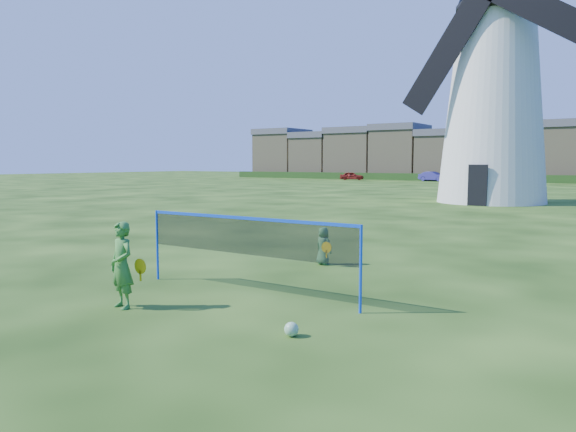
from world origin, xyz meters
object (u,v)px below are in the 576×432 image
(car_left, at_px, (352,176))
(car_right, at_px, (433,176))
(player_boy, at_px, (323,246))
(windmill, at_px, (494,91))
(player_girl, at_px, (122,265))
(badminton_net, at_px, (246,237))
(play_ball, at_px, (291,329))

(car_left, xyz_separation_m, car_right, (11.42, 2.07, 0.06))
(player_boy, relative_size, car_left, 0.28)
(windmill, relative_size, car_right, 5.16)
(player_girl, bearing_deg, badminton_net, 70.20)
(windmill, xyz_separation_m, badminton_net, (1.96, -28.31, -5.96))
(car_right, bearing_deg, player_girl, -156.20)
(badminton_net, distance_m, player_girl, 2.41)
(player_boy, xyz_separation_m, car_left, (-29.33, 59.56, 0.11))
(badminton_net, xyz_separation_m, player_girl, (-1.22, -2.05, -0.36))
(player_girl, relative_size, player_boy, 1.62)
(windmill, bearing_deg, player_girl, -88.59)
(player_boy, bearing_deg, car_right, -55.93)
(player_boy, height_order, car_left, car_left)
(windmill, relative_size, play_ball, 92.97)
(badminton_net, xyz_separation_m, car_right, (-18.19, 65.20, -0.49))
(car_right, bearing_deg, play_ball, -153.42)
(badminton_net, height_order, player_boy, badminton_net)
(car_right, bearing_deg, windmill, -146.62)
(play_ball, height_order, car_right, car_right)
(badminton_net, distance_m, car_left, 69.73)
(play_ball, bearing_deg, car_left, 116.13)
(car_right, bearing_deg, badminton_net, -154.78)
(player_girl, bearing_deg, windmill, 102.36)
(player_boy, bearing_deg, car_left, -45.91)
(play_ball, distance_m, car_right, 69.96)
(badminton_net, bearing_deg, player_girl, -120.75)
(windmill, height_order, play_ball, windmill)
(player_boy, xyz_separation_m, play_ball, (2.48, -5.30, -0.37))
(windmill, xyz_separation_m, player_boy, (1.68, -24.74, -6.61))
(car_left, bearing_deg, car_right, -103.97)
(windmill, relative_size, car_left, 5.91)
(badminton_net, xyz_separation_m, car_left, (-29.62, 63.13, -0.55))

